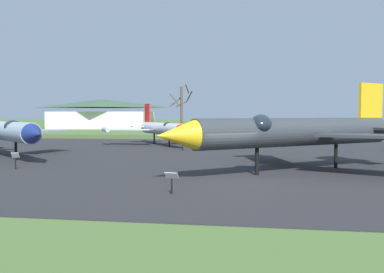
{
  "coord_description": "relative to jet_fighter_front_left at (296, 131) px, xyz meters",
  "views": [
    {
      "loc": [
        1.39,
        -22.18,
        3.44
      ],
      "look_at": [
        -3.84,
        10.54,
        1.79
      ],
      "focal_mm": 40.25,
      "sensor_mm": 36.0,
      "label": 1
    }
  ],
  "objects": [
    {
      "name": "ground_plane",
      "position": [
        -3.48,
        -4.16,
        -2.46
      ],
      "size": [
        600.0,
        600.0,
        0.0
      ],
      "primitive_type": "plane",
      "color": "#4C6B33"
    },
    {
      "name": "asphalt_apron",
      "position": [
        -3.48,
        9.42,
        -2.44
      ],
      "size": [
        73.63,
        45.28,
        0.05
      ],
      "primitive_type": "cube",
      "color": "#28282B",
      "rests_on": "ground"
    },
    {
      "name": "grass_verge_strip",
      "position": [
        -3.48,
        38.06,
        -2.43
      ],
      "size": [
        133.63,
        12.0,
        0.06
      ],
      "primitive_type": "cube",
      "color": "#445429",
      "rests_on": "ground"
    },
    {
      "name": "jet_fighter_front_left",
      "position": [
        0.0,
        0.0,
        0.0
      ],
      "size": [
        15.75,
        15.03,
        5.59
      ],
      "color": "#33383D",
      "rests_on": "ground"
    },
    {
      "name": "info_placard_front_left",
      "position": [
        -5.85,
        -8.39,
        -1.82
      ],
      "size": [
        0.59,
        0.31,
        0.99
      ],
      "color": "black",
      "rests_on": "ground"
    },
    {
      "name": "jet_fighter_front_right",
      "position": [
        -22.23,
        5.21,
        -0.25
      ],
      "size": [
        12.73,
        12.12,
        5.44
      ],
      "color": "#8EA3B2",
      "rests_on": "ground"
    },
    {
      "name": "info_placard_front_right",
      "position": [
        -17.19,
        -1.72,
        -1.78
      ],
      "size": [
        0.52,
        0.4,
        1.11
      ],
      "color": "black",
      "rests_on": "ground"
    },
    {
      "name": "jet_fighter_rear_right",
      "position": [
        -13.05,
        20.65,
        -0.51
      ],
      "size": [
        11.49,
        12.83,
        4.83
      ],
      "color": "silver",
      "rests_on": "ground"
    },
    {
      "name": "info_placard_rear_right",
      "position": [
        -9.39,
        13.76,
        -1.84
      ],
      "size": [
        0.55,
        0.36,
        1.0
      ],
      "color": "black",
      "rests_on": "ground"
    },
    {
      "name": "bare_tree_far_left",
      "position": [
        -15.05,
        43.55,
        2.21
      ],
      "size": [
        4.0,
        3.98,
        8.5
      ],
      "color": "brown",
      "rests_on": "ground"
    },
    {
      "name": "visitor_building",
      "position": [
        -42.35,
        79.25,
        1.21
      ],
      "size": [
        26.47,
        15.74,
        7.52
      ],
      "color": "silver",
      "rests_on": "ground"
    }
  ]
}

